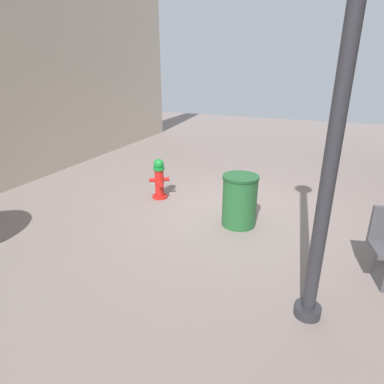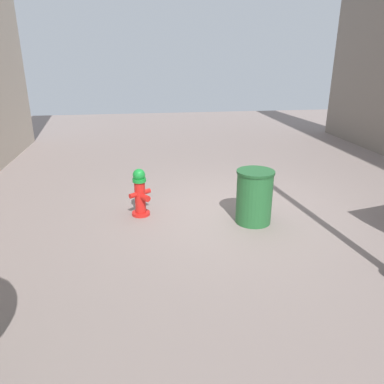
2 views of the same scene
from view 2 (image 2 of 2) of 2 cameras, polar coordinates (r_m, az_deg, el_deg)
The scene contains 3 objects.
ground_plane at distance 6.54m, azimuth 6.87°, elevation -2.74°, with size 23.40×23.40×0.00m, color gray.
fire_hydrant at distance 6.20m, azimuth -8.00°, elevation -0.08°, with size 0.37×0.36×0.81m.
trash_bin at distance 5.96m, azimuth 9.57°, elevation -0.72°, with size 0.60×0.60×0.87m.
Camera 2 is at (1.65, 5.79, 2.56)m, focal length 34.59 mm.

